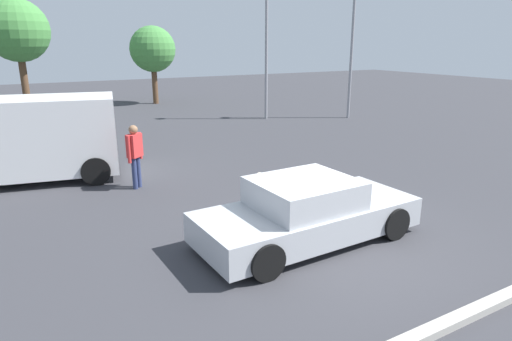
% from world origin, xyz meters
% --- Properties ---
extents(ground_plane, '(80.00, 80.00, 0.00)m').
position_xyz_m(ground_plane, '(0.00, 0.00, 0.00)').
color(ground_plane, '#38383D').
extents(sedan_foreground, '(4.42, 2.00, 1.24)m').
position_xyz_m(sedan_foreground, '(-0.34, 0.29, 0.57)').
color(sedan_foreground, '#B7BABF').
rests_on(sedan_foreground, ground_plane).
extents(dog, '(0.53, 0.48, 0.39)m').
position_xyz_m(dog, '(0.39, 3.48, 0.24)').
color(dog, beige).
rests_on(dog, ground_plane).
extents(van_white, '(5.68, 3.10, 2.28)m').
position_xyz_m(van_white, '(-5.05, 7.27, 1.23)').
color(van_white, white).
rests_on(van_white, ground_plane).
extents(pedestrian, '(0.46, 0.44, 1.68)m').
position_xyz_m(pedestrian, '(-2.32, 5.10, 1.00)').
color(pedestrian, navy).
rests_on(pedestrian, ground_plane).
extents(parking_curb, '(6.27, 0.20, 0.12)m').
position_xyz_m(parking_curb, '(0.00, -2.89, 0.06)').
color(parking_curb, '#B7B2A8').
rests_on(parking_curb, ground_plane).
extents(light_post_near, '(0.44, 0.44, 7.35)m').
position_xyz_m(light_post_near, '(10.01, 10.97, 4.89)').
color(light_post_near, gray).
rests_on(light_post_near, ground_plane).
extents(light_post_mid, '(0.44, 0.44, 6.27)m').
position_xyz_m(light_post_mid, '(6.24, 12.76, 4.27)').
color(light_post_mid, gray).
rests_on(light_post_mid, ground_plane).
extents(tree_back_center, '(3.53, 3.53, 6.09)m').
position_xyz_m(tree_back_center, '(-3.86, 23.41, 4.30)').
color(tree_back_center, brown).
rests_on(tree_back_center, ground_plane).
extents(tree_back_right, '(2.73, 2.73, 4.65)m').
position_xyz_m(tree_back_right, '(3.18, 21.01, 3.26)').
color(tree_back_right, brown).
rests_on(tree_back_right, ground_plane).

